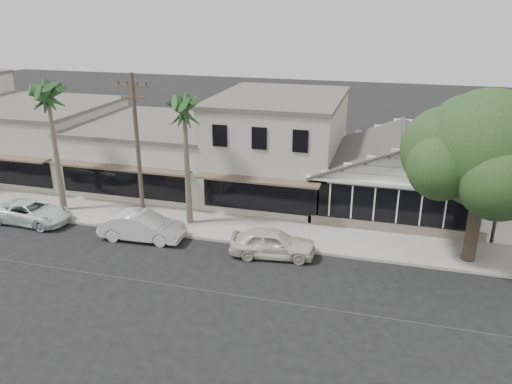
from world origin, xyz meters
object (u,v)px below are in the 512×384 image
(utility_pole, at_px, (138,151))
(car_1, at_px, (142,226))
(car_0, at_px, (273,243))
(shade_tree, at_px, (483,151))
(car_2, at_px, (32,212))

(utility_pole, height_order, car_1, utility_pole)
(car_0, bearing_deg, shade_tree, -83.74)
(car_2, bearing_deg, car_1, -90.05)
(utility_pole, xyz_separation_m, car_0, (7.90, -1.08, -4.04))
(car_0, height_order, car_2, car_0)
(car_2, relative_size, shade_tree, 0.55)
(car_1, distance_m, shade_tree, 18.01)
(shade_tree, bearing_deg, car_1, -172.44)
(utility_pole, distance_m, shade_tree, 17.65)
(car_0, xyz_separation_m, car_2, (-14.90, 0.32, -0.08))
(utility_pole, bearing_deg, car_0, -7.76)
(shade_tree, bearing_deg, car_0, -166.63)
(utility_pole, xyz_separation_m, shade_tree, (17.58, 1.22, 0.99))
(utility_pole, relative_size, shade_tree, 1.03)
(car_0, height_order, car_1, car_1)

